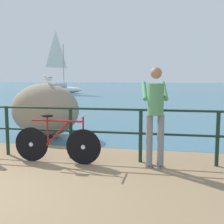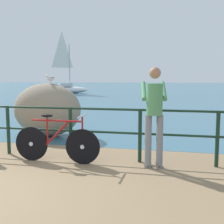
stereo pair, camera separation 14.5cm
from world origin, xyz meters
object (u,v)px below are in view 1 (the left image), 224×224
Objects in this scene: sailboat at (62,87)px; breakwater_boulder_main at (45,110)px; seagull at (48,78)px; person_at_railing at (155,112)px; bicycle at (57,142)px.

breakwater_boulder_main is at bearing -113.69° from sailboat.
breakwater_boulder_main is 5.56× the size of seagull.
breakwater_boulder_main is (-3.06, 2.20, -0.27)m from person_at_railing.
breakwater_boulder_main is 0.31× the size of sailboat.
sailboat reaches higher than seagull.
person_at_railing is at bearing -108.65° from sailboat.
person_at_railing is 0.29× the size of sailboat.
bicycle is 1.91m from person_at_railing.
breakwater_boulder_main is at bearing -23.86° from seagull.
seagull is (-2.98, 2.28, 0.60)m from person_at_railing.
person_at_railing is 24.30m from sailboat.
sailboat is (-7.16, 19.84, -0.02)m from breakwater_boulder_main.
sailboat is at bearing 109.85° from breakwater_boulder_main.
seagull is at bearing -113.41° from sailboat.
sailboat is at bearing -138.78° from seagull.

